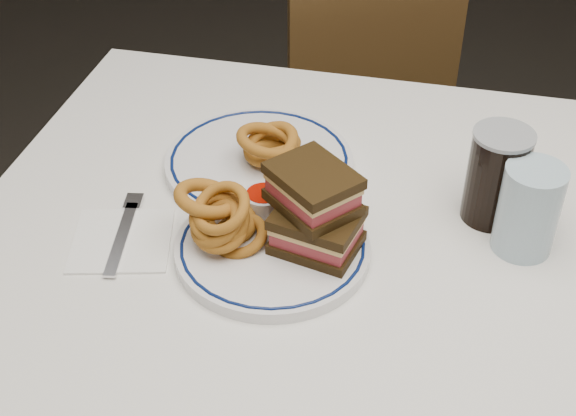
% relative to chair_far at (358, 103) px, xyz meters
% --- Properties ---
extents(dining_table, '(1.27, 0.87, 0.75)m').
position_rel_chair_far_xyz_m(dining_table, '(0.18, -0.81, 0.18)').
color(dining_table, silver).
rests_on(dining_table, floor).
extents(chair_far, '(0.52, 0.52, 0.85)m').
position_rel_chair_far_xyz_m(chair_far, '(0.00, 0.00, 0.00)').
color(chair_far, '#422D15').
rests_on(chair_far, floor).
extents(main_plate, '(0.27, 0.27, 0.02)m').
position_rel_chair_far_xyz_m(main_plate, '(0.01, -0.91, 0.30)').
color(main_plate, white).
rests_on(main_plate, dining_table).
extents(reuben_sandwich, '(0.15, 0.14, 0.12)m').
position_rel_chair_far_xyz_m(reuben_sandwich, '(0.06, -0.89, 0.36)').
color(reuben_sandwich, black).
rests_on(reuben_sandwich, main_plate).
extents(onion_rings_main, '(0.14, 0.11, 0.11)m').
position_rel_chair_far_xyz_m(onion_rings_main, '(-0.06, -0.91, 0.34)').
color(onion_rings_main, brown).
rests_on(onion_rings_main, main_plate).
extents(ketchup_ramekin, '(0.06, 0.06, 0.04)m').
position_rel_chair_far_xyz_m(ketchup_ramekin, '(-0.02, -0.84, 0.32)').
color(ketchup_ramekin, silver).
rests_on(ketchup_ramekin, main_plate).
extents(beer_mug, '(0.13, 0.09, 0.14)m').
position_rel_chair_far_xyz_m(beer_mug, '(0.30, -0.75, 0.36)').
color(beer_mug, black).
rests_on(beer_mug, dining_table).
extents(water_glass, '(0.08, 0.08, 0.13)m').
position_rel_chair_far_xyz_m(water_glass, '(0.34, -0.81, 0.35)').
color(water_glass, '#9DB9CB').
rests_on(water_glass, dining_table).
extents(far_plate, '(0.30, 0.30, 0.02)m').
position_rel_chair_far_xyz_m(far_plate, '(-0.06, -0.71, 0.30)').
color(far_plate, white).
rests_on(far_plate, dining_table).
extents(onion_rings_far, '(0.12, 0.12, 0.09)m').
position_rel_chair_far_xyz_m(onion_rings_far, '(-0.04, -0.71, 0.33)').
color(onion_rings_far, brown).
rests_on(onion_rings_far, far_plate).
extents(napkin_fork, '(0.17, 0.19, 0.01)m').
position_rel_chair_far_xyz_m(napkin_fork, '(-0.21, -0.93, 0.29)').
color(napkin_fork, white).
rests_on(napkin_fork, dining_table).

